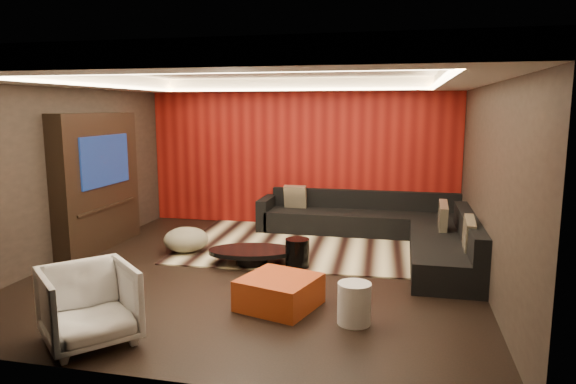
% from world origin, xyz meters
% --- Properties ---
extents(floor, '(6.00, 6.00, 0.02)m').
position_xyz_m(floor, '(0.00, 0.00, -0.01)').
color(floor, black).
rests_on(floor, ground).
extents(ceiling, '(6.00, 6.00, 0.02)m').
position_xyz_m(ceiling, '(0.00, 0.00, 2.81)').
color(ceiling, silver).
rests_on(ceiling, ground).
extents(wall_back, '(6.00, 0.02, 2.80)m').
position_xyz_m(wall_back, '(0.00, 3.01, 1.40)').
color(wall_back, black).
rests_on(wall_back, ground).
extents(wall_left, '(0.02, 6.00, 2.80)m').
position_xyz_m(wall_left, '(-3.01, 0.00, 1.40)').
color(wall_left, black).
rests_on(wall_left, ground).
extents(wall_right, '(0.02, 6.00, 2.80)m').
position_xyz_m(wall_right, '(3.01, 0.00, 1.40)').
color(wall_right, black).
rests_on(wall_right, ground).
extents(red_feature_wall, '(5.98, 0.05, 2.78)m').
position_xyz_m(red_feature_wall, '(0.00, 2.97, 1.40)').
color(red_feature_wall, '#6B0C0A').
rests_on(red_feature_wall, ground).
extents(soffit_back, '(6.00, 0.60, 0.22)m').
position_xyz_m(soffit_back, '(0.00, 2.70, 2.69)').
color(soffit_back, silver).
rests_on(soffit_back, ground).
extents(soffit_front, '(6.00, 0.60, 0.22)m').
position_xyz_m(soffit_front, '(0.00, -2.70, 2.69)').
color(soffit_front, silver).
rests_on(soffit_front, ground).
extents(soffit_left, '(0.60, 4.80, 0.22)m').
position_xyz_m(soffit_left, '(-2.70, 0.00, 2.69)').
color(soffit_left, silver).
rests_on(soffit_left, ground).
extents(soffit_right, '(0.60, 4.80, 0.22)m').
position_xyz_m(soffit_right, '(2.70, 0.00, 2.69)').
color(soffit_right, silver).
rests_on(soffit_right, ground).
extents(cove_back, '(4.80, 0.08, 0.04)m').
position_xyz_m(cove_back, '(0.00, 2.36, 2.60)').
color(cove_back, '#FFD899').
rests_on(cove_back, ground).
extents(cove_front, '(4.80, 0.08, 0.04)m').
position_xyz_m(cove_front, '(0.00, -2.36, 2.60)').
color(cove_front, '#FFD899').
rests_on(cove_front, ground).
extents(cove_left, '(0.08, 4.80, 0.04)m').
position_xyz_m(cove_left, '(-2.36, 0.00, 2.60)').
color(cove_left, '#FFD899').
rests_on(cove_left, ground).
extents(cove_right, '(0.08, 4.80, 0.04)m').
position_xyz_m(cove_right, '(2.36, 0.00, 2.60)').
color(cove_right, '#FFD899').
rests_on(cove_right, ground).
extents(tv_surround, '(0.30, 2.00, 2.20)m').
position_xyz_m(tv_surround, '(-2.85, 0.60, 1.10)').
color(tv_surround, black).
rests_on(tv_surround, ground).
extents(tv_screen, '(0.04, 1.30, 0.80)m').
position_xyz_m(tv_screen, '(-2.69, 0.60, 1.45)').
color(tv_screen, black).
rests_on(tv_screen, ground).
extents(tv_shelf, '(0.04, 1.60, 0.04)m').
position_xyz_m(tv_shelf, '(-2.69, 0.60, 0.70)').
color(tv_shelf, black).
rests_on(tv_shelf, ground).
extents(rug, '(4.12, 3.17, 0.02)m').
position_xyz_m(rug, '(0.37, 1.53, 0.01)').
color(rug, beige).
rests_on(rug, floor).
extents(coffee_table, '(1.51, 1.51, 0.21)m').
position_xyz_m(coffee_table, '(-0.17, 0.28, 0.13)').
color(coffee_table, black).
rests_on(coffee_table, rug).
extents(drum_stool, '(0.45, 0.45, 0.41)m').
position_xyz_m(drum_stool, '(0.51, 0.28, 0.22)').
color(drum_stool, black).
rests_on(drum_stool, rug).
extents(striped_pouf, '(0.90, 0.90, 0.39)m').
position_xyz_m(striped_pouf, '(-1.38, 0.66, 0.21)').
color(striped_pouf, beige).
rests_on(striped_pouf, rug).
extents(white_side_table, '(0.46, 0.46, 0.45)m').
position_xyz_m(white_side_table, '(1.49, -1.47, 0.22)').
color(white_side_table, silver).
rests_on(white_side_table, floor).
extents(orange_ottoman, '(1.00, 1.00, 0.36)m').
position_xyz_m(orange_ottoman, '(0.61, -1.20, 0.18)').
color(orange_ottoman, '#8F4212').
rests_on(orange_ottoman, floor).
extents(armchair, '(1.18, 1.18, 0.77)m').
position_xyz_m(armchair, '(-0.98, -2.50, 0.39)').
color(armchair, silver).
rests_on(armchair, floor).
extents(sectional_sofa, '(3.65, 3.50, 0.75)m').
position_xyz_m(sectional_sofa, '(1.73, 1.86, 0.26)').
color(sectional_sofa, black).
rests_on(sectional_sofa, floor).
extents(throw_pillows, '(3.13, 2.69, 0.50)m').
position_xyz_m(throw_pillows, '(1.80, 1.46, 0.62)').
color(throw_pillows, tan).
rests_on(throw_pillows, sectional_sofa).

